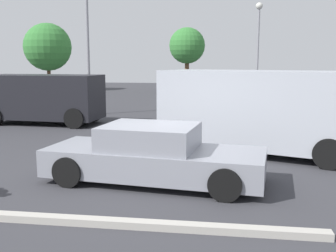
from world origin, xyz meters
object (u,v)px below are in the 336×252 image
at_px(sedan_foreground, 154,156).
at_px(van_white, 256,109).
at_px(light_post_near, 258,35).
at_px(light_post_mid, 87,21).
at_px(suv_dark, 44,97).

distance_m(sedan_foreground, van_white, 4.03).
bearing_deg(light_post_near, sedan_foreground, -100.60).
bearing_deg(van_white, sedan_foreground, 72.86).
bearing_deg(light_post_mid, light_post_near, 44.54).
height_order(sedan_foreground, light_post_mid, light_post_mid).
height_order(light_post_near, light_post_mid, light_post_mid).
xyz_separation_m(van_white, light_post_mid, (-7.42, 7.22, 3.21)).
xyz_separation_m(sedan_foreground, van_white, (2.37, 3.19, 0.67)).
bearing_deg(light_post_mid, suv_dark, -106.59).
bearing_deg(suv_dark, light_post_near, 54.18).
relative_size(light_post_near, light_post_mid, 0.96).
bearing_deg(van_white, light_post_near, -74.81).
xyz_separation_m(van_white, light_post_near, (1.16, 15.67, 3.06)).
bearing_deg(suv_dark, light_post_mid, 77.18).
bearing_deg(light_post_near, suv_dark, -129.59).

